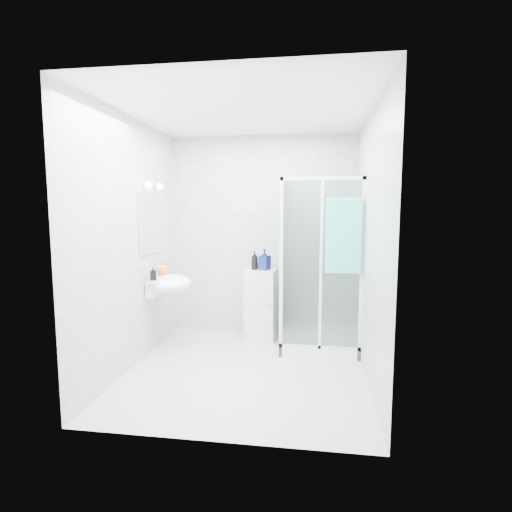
% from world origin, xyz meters
% --- Properties ---
extents(room, '(2.40, 2.60, 2.60)m').
position_xyz_m(room, '(0.00, 0.00, 1.30)').
color(room, silver).
rests_on(room, ground).
extents(shower_enclosure, '(0.90, 0.95, 2.00)m').
position_xyz_m(shower_enclosure, '(0.67, 0.77, 0.45)').
color(shower_enclosure, white).
rests_on(shower_enclosure, ground).
extents(wall_basin, '(0.46, 0.56, 0.35)m').
position_xyz_m(wall_basin, '(-0.99, 0.45, 0.80)').
color(wall_basin, white).
rests_on(wall_basin, ground).
extents(mirror, '(0.02, 0.60, 0.70)m').
position_xyz_m(mirror, '(-1.19, 0.45, 1.50)').
color(mirror, white).
rests_on(mirror, room).
extents(vanity_lights, '(0.10, 0.40, 0.08)m').
position_xyz_m(vanity_lights, '(-1.14, 0.45, 1.92)').
color(vanity_lights, silver).
rests_on(vanity_lights, room).
extents(wall_hooks, '(0.23, 0.06, 0.03)m').
position_xyz_m(wall_hooks, '(-0.25, 1.26, 1.62)').
color(wall_hooks, silver).
rests_on(wall_hooks, room).
extents(storage_cabinet, '(0.39, 0.41, 0.90)m').
position_xyz_m(storage_cabinet, '(0.02, 1.02, 0.45)').
color(storage_cabinet, silver).
rests_on(storage_cabinet, ground).
extents(hand_towel, '(0.37, 0.05, 0.79)m').
position_xyz_m(hand_towel, '(0.97, 0.36, 1.40)').
color(hand_towel, '#32C0A1').
rests_on(hand_towel, shower_enclosure).
extents(shampoo_bottle_a, '(0.11, 0.11, 0.24)m').
position_xyz_m(shampoo_bottle_a, '(-0.06, 1.00, 1.02)').
color(shampoo_bottle_a, black).
rests_on(shampoo_bottle_a, storage_cabinet).
extents(shampoo_bottle_b, '(0.16, 0.16, 0.26)m').
position_xyz_m(shampoo_bottle_b, '(0.06, 1.00, 1.03)').
color(shampoo_bottle_b, '#0D1651').
rests_on(shampoo_bottle_b, storage_cabinet).
extents(soap_dispenser_orange, '(0.17, 0.17, 0.17)m').
position_xyz_m(soap_dispenser_orange, '(-1.11, 0.62, 0.95)').
color(soap_dispenser_orange, orange).
rests_on(soap_dispenser_orange, wall_basin).
extents(soap_dispenser_black, '(0.09, 0.09, 0.15)m').
position_xyz_m(soap_dispenser_black, '(-1.11, 0.30, 0.94)').
color(soap_dispenser_black, black).
rests_on(soap_dispenser_black, wall_basin).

